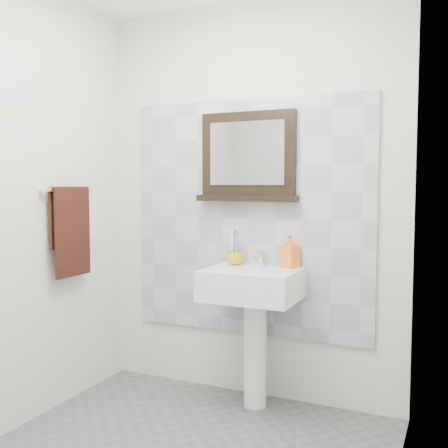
# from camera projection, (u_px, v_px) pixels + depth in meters

# --- Properties ---
(back_wall) EXTENTS (2.00, 0.01, 2.50)m
(back_wall) POSITION_uv_depth(u_px,v_px,m) (249.00, 202.00, 3.35)
(back_wall) COLOR silver
(back_wall) RESTS_ON ground
(right_wall) EXTENTS (0.01, 2.20, 2.50)m
(right_wall) POSITION_uv_depth(u_px,v_px,m) (390.00, 215.00, 1.94)
(right_wall) COLOR silver
(right_wall) RESTS_ON ground
(splashback) EXTENTS (1.60, 0.02, 1.50)m
(splashback) POSITION_uv_depth(u_px,v_px,m) (249.00, 218.00, 3.35)
(splashback) COLOR #A5AEB3
(splashback) RESTS_ON back_wall
(pedestal_sink) EXTENTS (0.55, 0.44, 0.96)m
(pedestal_sink) POSITION_uv_depth(u_px,v_px,m) (253.00, 299.00, 3.14)
(pedestal_sink) COLOR white
(pedestal_sink) RESTS_ON ground
(toothbrush_cup) EXTENTS (0.12, 0.12, 0.08)m
(toothbrush_cup) POSITION_uv_depth(u_px,v_px,m) (235.00, 258.00, 3.29)
(toothbrush_cup) COLOR gold
(toothbrush_cup) RESTS_ON pedestal_sink
(toothbrushes) EXTENTS (0.05, 0.04, 0.21)m
(toothbrushes) POSITION_uv_depth(u_px,v_px,m) (235.00, 245.00, 3.29)
(toothbrushes) COLOR white
(toothbrushes) RESTS_ON toothbrush_cup
(soap_dispenser) EXTENTS (0.12, 0.12, 0.20)m
(soap_dispenser) POSITION_uv_depth(u_px,v_px,m) (290.00, 251.00, 3.18)
(soap_dispenser) COLOR #F84B1D
(soap_dispenser) RESTS_ON pedestal_sink
(framed_mirror) EXTENTS (0.66, 0.11, 0.56)m
(framed_mirror) POSITION_uv_depth(u_px,v_px,m) (248.00, 159.00, 3.29)
(framed_mirror) COLOR black
(framed_mirror) RESTS_ON back_wall
(towel_bar) EXTENTS (0.07, 0.40, 0.03)m
(towel_bar) POSITION_uv_depth(u_px,v_px,m) (69.00, 190.00, 3.19)
(towel_bar) COLOR silver
(towel_bar) RESTS_ON left_wall
(hand_towel) EXTENTS (0.06, 0.30, 0.55)m
(hand_towel) POSITION_uv_depth(u_px,v_px,m) (70.00, 224.00, 3.21)
(hand_towel) COLOR black
(hand_towel) RESTS_ON towel_bar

